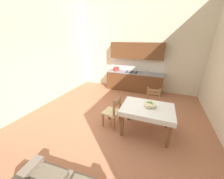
{
  "coord_description": "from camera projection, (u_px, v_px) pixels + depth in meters",
  "views": [
    {
      "loc": [
        1.2,
        -2.9,
        2.38
      ],
      "look_at": [
        -0.02,
        0.11,
        1.04
      ],
      "focal_mm": 20.17,
      "sensor_mm": 36.0,
      "label": 1
    }
  ],
  "objects": [
    {
      "name": "ground_plane",
      "position": [
        111.0,
        124.0,
        3.83
      ],
      "size": [
        6.19,
        6.77,
        0.1
      ],
      "primitive_type": "cube",
      "color": "#AD6B4C"
    },
    {
      "name": "dining_chair_kitchen_side",
      "position": [
        152.0,
        104.0,
        3.99
      ],
      "size": [
        0.45,
        0.45,
        0.93
      ],
      "color": "#D1BC89",
      "rests_on": "ground_plane"
    },
    {
      "name": "dining_chair_tv_side",
      "position": [
        113.0,
        112.0,
        3.55
      ],
      "size": [
        0.47,
        0.47,
        0.93
      ],
      "color": "#D1BC89",
      "rests_on": "ground_plane"
    },
    {
      "name": "fruit_bowl",
      "position": [
        150.0,
        104.0,
        3.2
      ],
      "size": [
        0.3,
        0.3,
        0.12
      ],
      "color": "beige",
      "rests_on": "dining_table"
    },
    {
      "name": "dining_table",
      "position": [
        147.0,
        112.0,
        3.23
      ],
      "size": [
        1.31,
        0.96,
        0.75
      ],
      "color": "brown",
      "rests_on": "ground_plane"
    },
    {
      "name": "kitchen_cabinetry",
      "position": [
        134.0,
        73.0,
        5.88
      ],
      "size": [
        2.59,
        0.63,
        2.2
      ],
      "color": "brown",
      "rests_on": "ground_plane"
    },
    {
      "name": "wall_left",
      "position": [
        29.0,
        50.0,
        4.03
      ],
      "size": [
        0.12,
        6.77,
        4.03
      ],
      "primitive_type": "cube",
      "color": "beige",
      "rests_on": "ground_plane"
    },
    {
      "name": "wall_back",
      "position": [
        137.0,
        46.0,
        5.74
      ],
      "size": [
        6.19,
        0.12,
        4.03
      ],
      "primitive_type": "cube",
      "color": "beige",
      "rests_on": "ground_plane"
    }
  ]
}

